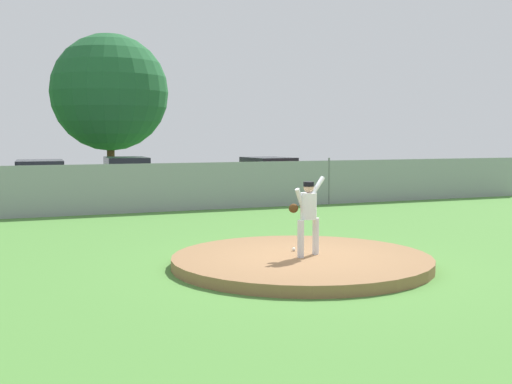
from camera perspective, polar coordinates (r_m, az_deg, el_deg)
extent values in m
plane|color=#4C8438|center=(18.17, -4.39, -3.10)|extent=(80.00, 80.00, 0.00)
cube|color=#2B2B2D|center=(26.33, -10.11, -0.64)|extent=(44.00, 7.00, 0.01)
cylinder|color=olive|center=(12.65, 4.08, -6.17)|extent=(5.12, 5.12, 0.21)
cylinder|color=silver|center=(12.38, 4.02, -4.20)|extent=(0.13, 0.13, 0.73)
cylinder|color=silver|center=(12.74, 5.36, -3.95)|extent=(0.13, 0.13, 0.73)
cylinder|color=silver|center=(12.47, 4.72, -1.25)|extent=(0.32, 0.32, 0.52)
cylinder|color=silver|center=(12.52, 5.47, 0.44)|extent=(0.44, 0.26, 0.42)
cylinder|color=silver|center=(12.38, 3.98, -0.68)|extent=(0.29, 0.20, 0.46)
ellipsoid|color=#4C2D14|center=(12.39, 3.38, -1.47)|extent=(0.20, 0.12, 0.18)
sphere|color=tan|center=(12.44, 4.73, 0.39)|extent=(0.20, 0.20, 0.20)
cylinder|color=black|center=(12.44, 4.74, 0.71)|extent=(0.21, 0.21, 0.09)
sphere|color=white|center=(13.11, 3.39, -5.14)|extent=(0.07, 0.07, 0.07)
cube|color=gray|center=(21.89, -7.64, 0.42)|extent=(30.61, 0.03, 1.65)
cylinder|color=slate|center=(24.18, 6.54, 0.98)|extent=(0.07, 0.07, 1.75)
cube|color=#B7BABF|center=(26.36, -11.50, 0.84)|extent=(2.02, 4.28, 0.74)
cube|color=black|center=(26.32, -11.52, 2.35)|extent=(1.76, 2.40, 0.66)
cylinder|color=black|center=(27.67, -11.81, 0.26)|extent=(1.85, 0.76, 0.64)
cylinder|color=black|center=(25.11, -11.12, -0.20)|extent=(1.85, 0.76, 0.64)
cube|color=silver|center=(25.48, -18.73, 0.57)|extent=(2.12, 4.57, 0.77)
cube|color=black|center=(25.44, -18.77, 2.08)|extent=(1.84, 2.56, 0.56)
cylinder|color=black|center=(26.89, -18.71, -0.03)|extent=(1.93, 0.76, 0.64)
cylinder|color=black|center=(24.14, -18.70, -0.58)|extent=(1.93, 0.76, 0.64)
cube|color=#A81919|center=(27.96, 1.11, 1.18)|extent=(2.18, 4.38, 0.74)
cube|color=black|center=(27.93, 1.11, 2.53)|extent=(1.89, 2.46, 0.58)
cylinder|color=black|center=(29.16, -0.10, 0.60)|extent=(1.97, 0.78, 0.64)
cylinder|color=black|center=(26.83, 2.42, 0.22)|extent=(1.97, 0.78, 0.64)
cone|color=orange|center=(28.09, -2.63, 0.35)|extent=(0.32, 0.32, 0.55)
cube|color=black|center=(28.11, -2.63, -0.18)|extent=(0.40, 0.40, 0.03)
cylinder|color=#4C331E|center=(33.39, -12.85, 2.81)|extent=(0.39, 0.39, 2.71)
sphere|color=#1F5A2E|center=(33.44, -12.97, 8.67)|extent=(5.90, 5.90, 5.90)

